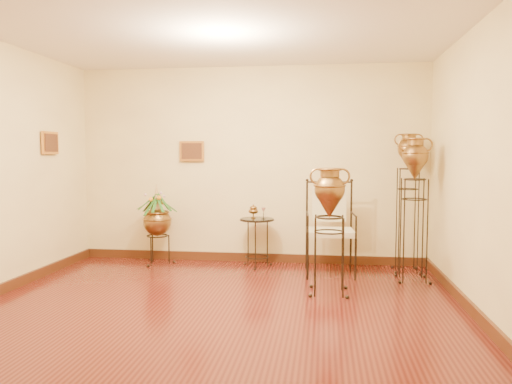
# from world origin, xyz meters

# --- Properties ---
(ground) EXTENTS (5.00, 5.00, 0.00)m
(ground) POSITION_xyz_m (0.00, 0.00, 0.00)
(ground) COLOR #591C15
(ground) RESTS_ON ground
(room_shell) EXTENTS (5.02, 5.02, 2.81)m
(room_shell) POSITION_xyz_m (-0.01, 0.01, 1.73)
(room_shell) COLOR #FFEFA4
(room_shell) RESTS_ON ground
(amphora_tall) EXTENTS (0.42, 0.42, 1.84)m
(amphora_tall) POSITION_xyz_m (2.15, 2.15, 0.94)
(amphora_tall) COLOR black
(amphora_tall) RESTS_ON ground
(amphora_mid) EXTENTS (0.52, 0.52, 1.77)m
(amphora_mid) POSITION_xyz_m (2.15, 1.66, 0.90)
(amphora_mid) COLOR black
(amphora_mid) RESTS_ON ground
(amphora_short) EXTENTS (0.58, 0.58, 1.43)m
(amphora_short) POSITION_xyz_m (1.12, 0.93, 0.71)
(amphora_short) COLOR black
(amphora_short) RESTS_ON ground
(planter_urn) EXTENTS (0.75, 0.75, 1.16)m
(planter_urn) POSITION_xyz_m (-1.28, 2.15, 0.65)
(planter_urn) COLOR black
(planter_urn) RESTS_ON ground
(armchair) EXTENTS (0.71, 0.67, 1.21)m
(armchair) POSITION_xyz_m (1.14, 1.81, 0.61)
(armchair) COLOR black
(armchair) RESTS_ON ground
(side_table) EXTENTS (0.58, 0.58, 0.85)m
(side_table) POSITION_xyz_m (0.15, 2.15, 0.35)
(side_table) COLOR black
(side_table) RESTS_ON ground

